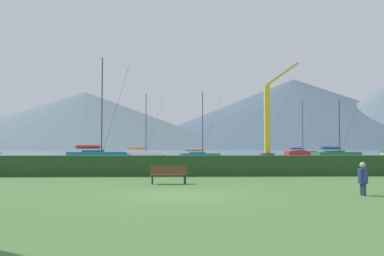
{
  "coord_description": "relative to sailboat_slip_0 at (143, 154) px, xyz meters",
  "views": [
    {
      "loc": [
        -0.05,
        -16.01,
        1.81
      ],
      "look_at": [
        2.87,
        61.29,
        5.28
      ],
      "focal_mm": 39.83,
      "sensor_mm": 36.0,
      "label": 1
    }
  ],
  "objects": [
    {
      "name": "harbor_water",
      "position": [
        5.84,
        77.29,
        -0.65
      ],
      "size": [
        320.0,
        246.0,
        0.0
      ],
      "primitive_type": "cube",
      "color": "gray",
      "rests_on": "ground_plane"
    },
    {
      "name": "dock_crane",
      "position": [
        20.56,
        -8.26,
        4.47
      ],
      "size": [
        6.21,
        2.0,
        15.54
      ],
      "color": "#333338",
      "rests_on": "ground_plane"
    },
    {
      "name": "ground_plane",
      "position": [
        5.84,
        -59.71,
        -0.65
      ],
      "size": [
        1000.0,
        1000.0,
        0.0
      ],
      "primitive_type": "plane",
      "color": "#477038"
    },
    {
      "name": "distant_hill_west_ridge",
      "position": [
        122.76,
        342.21,
        34.08
      ],
      "size": [
        343.67,
        343.67,
        69.47
      ],
      "primitive_type": "cone",
      "color": "#425666",
      "rests_on": "ground_plane"
    },
    {
      "name": "sailboat_slip_3",
      "position": [
        31.42,
        10.62,
        -0.02
      ],
      "size": [
        7.45,
        3.57,
        11.34
      ],
      "rotation": [
        0.0,
        0.0,
        0.23
      ],
      "color": "red",
      "rests_on": "harbor_water"
    },
    {
      "name": "sailboat_slip_0",
      "position": [
        0.0,
        0.0,
        0.0
      ],
      "size": [
        7.7,
        2.58,
        11.34
      ],
      "rotation": [
        0.0,
        0.0,
        0.05
      ],
      "color": "white",
      "rests_on": "harbor_water"
    },
    {
      "name": "person_seated_viewer",
      "position": [
        12.8,
        -59.96,
        0.03
      ],
      "size": [
        0.36,
        0.57,
        1.25
      ],
      "rotation": [
        0.0,
        0.0,
        0.01
      ],
      "color": "#2D3347",
      "rests_on": "ground_plane"
    },
    {
      "name": "sailboat_slip_10",
      "position": [
        9.24,
        -14.58,
        -0.08
      ],
      "size": [
        6.81,
        3.02,
        9.83
      ],
      "rotation": [
        0.0,
        0.0,
        0.19
      ],
      "color": "#19707A",
      "rests_on": "harbor_water"
    },
    {
      "name": "sailboat_slip_2",
      "position": [
        -4.45,
        -19.79,
        0.1
      ],
      "size": [
        8.97,
        4.28,
        13.62
      ],
      "rotation": [
        0.0,
        0.0,
        0.23
      ],
      "color": "#19707A",
      "rests_on": "harbor_water"
    },
    {
      "name": "park_bench_near_path",
      "position": [
        5.44,
        -54.76,
        -0.12
      ],
      "size": [
        1.81,
        0.66,
        0.95
      ],
      "rotation": [
        0.0,
        0.0,
        0.11
      ],
      "color": "brown",
      "rests_on": "ground_plane"
    },
    {
      "name": "distant_hill_central_peak",
      "position": [
        -66.65,
        263.39,
        22.15
      ],
      "size": [
        248.9,
        248.9,
        45.61
      ],
      "primitive_type": "cone",
      "color": "slate",
      "rests_on": "ground_plane"
    },
    {
      "name": "sailboat_slip_9",
      "position": [
        29.43,
        -14.05,
        0.01
      ],
      "size": [
        8.22,
        3.83,
        8.67
      ],
      "rotation": [
        0.0,
        0.0,
        0.22
      ],
      "color": "#236B38",
      "rests_on": "harbor_water"
    },
    {
      "name": "hedge_line",
      "position": [
        5.84,
        -48.71,
        -0.01
      ],
      "size": [
        80.0,
        1.2,
        1.28
      ],
      "primitive_type": "cube",
      "color": "#284C23",
      "rests_on": "ground_plane"
    }
  ]
}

